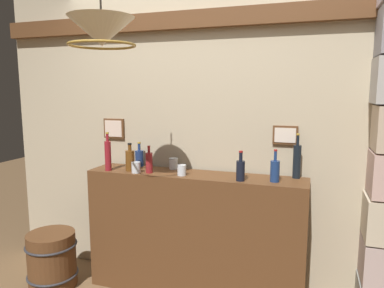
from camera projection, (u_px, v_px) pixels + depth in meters
name	position (u px, v px, depth m)	size (l,w,h in m)	color
panelled_rear_partition	(203.00, 129.00, 3.05)	(3.79, 0.15, 2.59)	#BCAD8E
bar_shelf_unit	(194.00, 234.00, 2.94)	(1.77, 0.34, 1.02)	brown
liquor_bottle_gin	(149.00, 162.00, 2.90)	(0.06, 0.06, 0.22)	maroon
liquor_bottle_whiskey	(297.00, 161.00, 2.72)	(0.06, 0.06, 0.34)	black
liquor_bottle_amaro	(241.00, 170.00, 2.64)	(0.06, 0.06, 0.23)	black
liquor_bottle_rum	(139.00, 158.00, 3.15)	(0.07, 0.07, 0.22)	navy
liquor_bottle_sherry	(275.00, 170.00, 2.62)	(0.07, 0.07, 0.24)	navy
liquor_bottle_brandy	(108.00, 155.00, 2.98)	(0.05, 0.05, 0.32)	maroon
liquor_bottle_vodka	(130.00, 160.00, 2.97)	(0.07, 0.07, 0.23)	brown
glass_tumbler_rocks	(136.00, 167.00, 2.91)	(0.07, 0.07, 0.09)	silver
glass_tumbler_highball	(182.00, 170.00, 2.82)	(0.07, 0.07, 0.08)	silver
glass_tumbler_shot	(173.00, 163.00, 3.05)	(0.07, 0.07, 0.09)	silver
pendant_lamp	(102.00, 33.00, 2.17)	(0.41, 0.41, 0.53)	#EFE5C6
wooden_barrel	(52.00, 259.00, 3.09)	(0.43, 0.43, 0.47)	brown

